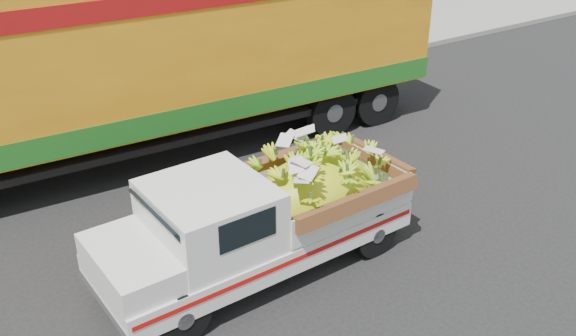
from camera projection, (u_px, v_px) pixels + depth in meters
ground at (202, 306)px, 8.95m from camera, size 100.00×100.00×0.00m
curb at (56, 126)px, 14.29m from camera, size 60.00×0.25×0.15m
sidewalk at (32, 97)px, 15.85m from camera, size 60.00×4.00×0.14m
pickup_truck at (276, 211)px, 9.50m from camera, size 4.80×1.94×1.66m
semi_trailer at (154, 53)px, 12.26m from camera, size 12.03×3.05×3.80m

